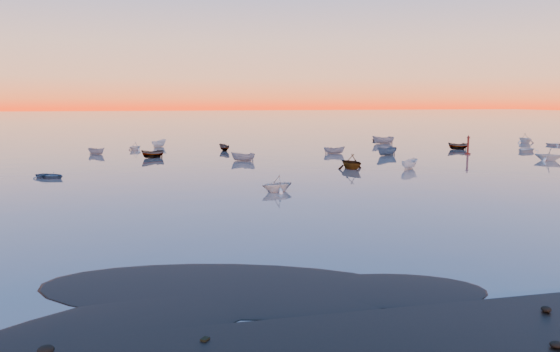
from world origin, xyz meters
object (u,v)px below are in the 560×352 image
object	(u,v)px
boat_near_right	(548,161)
channel_marker	(468,146)
boat_near_left	(51,178)
boat_near_center	(409,169)

from	to	relation	value
boat_near_right	channel_marker	size ratio (longest dim) A/B	1.20
boat_near_right	boat_near_left	bearing A→B (deg)	-39.38
boat_near_left	boat_near_center	world-z (taller)	boat_near_center
boat_near_center	channel_marker	size ratio (longest dim) A/B	1.16
channel_marker	boat_near_right	bearing A→B (deg)	-60.04
boat_near_center	boat_near_right	xyz separation A→B (m)	(23.47, 4.15, 0.00)
boat_near_left	boat_near_right	bearing A→B (deg)	-48.51
boat_near_center	boat_near_right	size ratio (longest dim) A/B	0.96
boat_near_left	boat_near_center	distance (m)	42.11
channel_marker	boat_near_center	bearing A→B (deg)	-139.66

